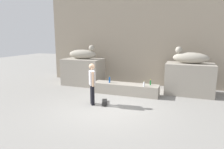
% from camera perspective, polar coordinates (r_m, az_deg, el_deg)
% --- Properties ---
extents(ground_plane, '(40.00, 40.00, 0.00)m').
position_cam_1_polar(ground_plane, '(7.91, -0.61, -9.46)').
color(ground_plane, gray).
extents(facade_wall, '(10.96, 0.60, 5.41)m').
position_cam_1_polar(facade_wall, '(11.89, 7.51, 10.51)').
color(facade_wall, gray).
rests_on(facade_wall, ground_plane).
extents(pedestal_left, '(2.17, 1.32, 1.47)m').
position_cam_1_polar(pedestal_left, '(11.65, -8.11, 0.76)').
color(pedestal_left, gray).
rests_on(pedestal_left, ground_plane).
extents(pedestal_right, '(2.17, 1.32, 1.47)m').
position_cam_1_polar(pedestal_right, '(10.29, 20.86, -1.16)').
color(pedestal_right, gray).
rests_on(pedestal_right, ground_plane).
extents(statue_reclining_left, '(1.63, 0.66, 0.78)m').
position_cam_1_polar(statue_reclining_left, '(11.51, -8.08, 5.76)').
color(statue_reclining_left, '#9C9586').
rests_on(statue_reclining_left, pedestal_left).
extents(statue_reclining_right, '(1.63, 0.65, 0.78)m').
position_cam_1_polar(statue_reclining_right, '(10.14, 21.04, 4.50)').
color(statue_reclining_right, '#9C9586').
rests_on(statue_reclining_right, pedestal_right).
extents(ledge_block, '(3.15, 0.71, 0.51)m').
position_cam_1_polar(ledge_block, '(9.72, 3.77, -4.05)').
color(ledge_block, gray).
rests_on(ledge_block, ground_plane).
extents(skater, '(0.37, 0.46, 1.67)m').
position_cam_1_polar(skater, '(8.13, -5.61, -2.17)').
color(skater, black).
rests_on(skater, ground_plane).
extents(skateboard, '(0.48, 0.82, 0.08)m').
position_cam_1_polar(skateboard, '(8.42, -2.10, -7.73)').
color(skateboard, black).
rests_on(skateboard, ground_plane).
extents(bottle_clear, '(0.07, 0.07, 0.26)m').
position_cam_1_polar(bottle_clear, '(9.16, 8.95, -2.75)').
color(bottle_clear, silver).
rests_on(bottle_clear, ledge_block).
extents(bottle_green, '(0.06, 0.06, 0.27)m').
position_cam_1_polar(bottle_green, '(9.53, 10.74, -2.28)').
color(bottle_green, '#1E722D').
rests_on(bottle_green, ledge_block).
extents(bottle_blue, '(0.08, 0.08, 0.33)m').
position_cam_1_polar(bottle_blue, '(9.82, -0.69, -1.51)').
color(bottle_blue, '#194C99').
rests_on(bottle_blue, ledge_block).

